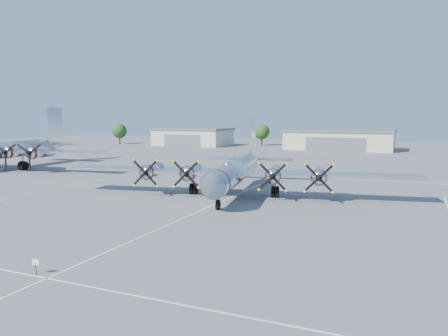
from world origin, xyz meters
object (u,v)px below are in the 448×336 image
at_px(tree_west, 262,132).
at_px(info_placard, 36,264).
at_px(tree_far_west, 119,131).
at_px(hangar_center, 340,140).
at_px(bomber_west, 9,168).
at_px(hangar_west, 193,137).
at_px(main_bomber_b29, 237,193).

relative_size(tree_west, info_placard, 7.40).
relative_size(tree_far_west, tree_west, 1.00).
xyz_separation_m(hangar_center, info_placard, (-1.08, -103.71, -2.08)).
bearing_deg(bomber_west, tree_west, 69.59).
xyz_separation_m(bomber_west, info_placard, (45.41, -36.82, 0.63)).
bearing_deg(hangar_west, tree_far_west, -170.99).
height_order(hangar_west, tree_west, tree_west).
height_order(hangar_west, main_bomber_b29, hangar_west).
distance_m(hangar_west, main_bomber_b29, 86.71).
bearing_deg(hangar_center, hangar_west, 180.00).
relative_size(hangar_west, hangar_center, 0.79).
bearing_deg(tree_west, main_bomber_b29, -73.39).
bearing_deg(hangar_west, main_bomber_b29, -59.05).
bearing_deg(tree_west, info_placard, -77.92).
relative_size(bomber_west, info_placard, 45.48).
height_order(hangar_west, bomber_west, hangar_west).
distance_m(hangar_west, bomber_west, 66.97).
height_order(tree_west, info_placard, tree_west).
bearing_deg(tree_west, bomber_west, -106.00).
bearing_deg(tree_west, tree_far_west, -165.07).
relative_size(hangar_center, main_bomber_b29, 0.71).
distance_m(tree_far_west, tree_west, 46.57).
bearing_deg(info_placard, bomber_west, 135.79).
relative_size(main_bomber_b29, bomber_west, 0.99).
height_order(bomber_west, info_placard, bomber_west).
bearing_deg(bomber_west, hangar_west, 84.31).
bearing_deg(info_placard, hangar_west, 107.78).
height_order(hangar_center, bomber_west, hangar_center).
bearing_deg(info_placard, tree_west, 96.91).
bearing_deg(hangar_west, info_placard, -67.05).
bearing_deg(tree_far_west, hangar_center, 3.24).
xyz_separation_m(main_bomber_b29, info_placard, (-0.65, -29.39, 0.63)).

